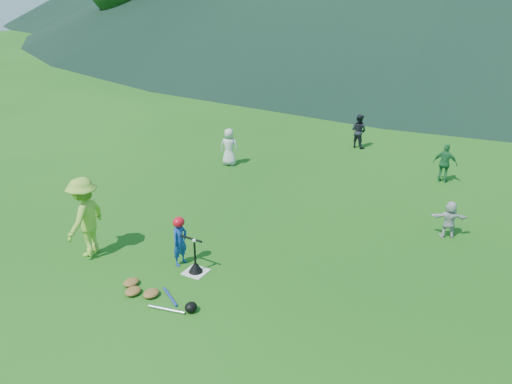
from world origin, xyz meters
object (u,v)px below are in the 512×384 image
Objects in this scene: fielder_d at (449,219)px; batter_child at (180,241)px; equipment_pile at (151,293)px; fielder_c at (445,163)px; adult_coach at (85,217)px; fielder_a at (229,147)px; fielder_b at (359,131)px; home_plate at (196,272)px; batting_tee at (196,267)px.

batter_child is at bearing 20.15° from fielder_d.
equipment_pile is at bearing -162.75° from batter_child.
fielder_c is 1.31× the size of fielder_d.
fielder_a is (-0.54, 6.56, -0.27)m from adult_coach.
fielder_b is 1.04× the size of fielder_c.
fielder_b is (0.47, 9.89, 0.09)m from batter_child.
adult_coach is 1.43× the size of fielder_b.
home_plate is 10.03m from fielder_b.
batting_tee is (0.00, 0.00, 0.12)m from home_plate.
fielder_a is 7.72m from equipment_pile.
batter_child is at bearing 101.32° from equipment_pile.
batting_tee is at bearing 24.13° from fielder_d.
batter_child reaches higher than home_plate.
adult_coach is 2.66m from batting_tee.
fielder_b reaches higher than home_plate.
adult_coach is (-2.01, -0.65, 0.36)m from batter_child.
batter_child is 9.90m from fielder_b.
batter_child is 2.15m from adult_coach.
batter_child is 6.44m from fielder_a.
adult_coach is 10.28m from fielder_c.
adult_coach is 1.45× the size of fielder_a.
batting_tee is 0.38× the size of equipment_pile.
fielder_a is (-2.56, 5.91, 0.08)m from batter_child.
home_plate is 0.50× the size of fielder_d.
fielder_b is at bearing 3.19° from batter_child.
adult_coach reaches higher than fielder_b.
fielder_c is 8.61m from batting_tee.
fielder_a reaches higher than fielder_d.
batter_child is 0.64m from batting_tee.
fielder_a reaches higher than batting_tee.
adult_coach is 2.49m from equipment_pile.
adult_coach is 0.99× the size of equipment_pile.
fielder_a reaches higher than fielder_c.
fielder_a reaches higher than equipment_pile.
fielder_a is 1.03× the size of fielder_c.
fielder_a is at bearing 116.68° from batting_tee.
home_plate is at bearing 78.74° from equipment_pile.
fielder_c reaches higher than equipment_pile.
fielder_b is (2.49, 10.53, -0.27)m from adult_coach.
batter_child is 8.68m from fielder_c.
equipment_pile is at bearing -101.26° from batting_tee.
fielder_a is 1.36× the size of fielder_d.
adult_coach is 6.59m from fielder_a.
batter_child is 1.56× the size of batting_tee.
fielder_b is 7.15m from fielder_d.
adult_coach is 10.83m from fielder_b.
fielder_d reaches higher than batting_tee.
fielder_a is at bearing 29.33° from batter_child.
batter_child is 0.89× the size of fielder_c.
home_plate is 0.12m from batting_tee.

